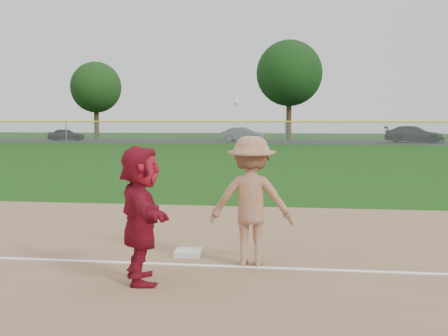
# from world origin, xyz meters

# --- Properties ---
(ground) EXTENTS (160.00, 160.00, 0.00)m
(ground) POSITION_xyz_m (0.00, 0.00, 0.00)
(ground) COLOR #14400C
(ground) RESTS_ON ground
(foul_line) EXTENTS (60.00, 0.10, 0.01)m
(foul_line) POSITION_xyz_m (0.00, -0.80, 0.03)
(foul_line) COLOR white
(foul_line) RESTS_ON infield_dirt
(parking_asphalt) EXTENTS (120.00, 10.00, 0.01)m
(parking_asphalt) POSITION_xyz_m (0.00, 46.00, 0.01)
(parking_asphalt) COLOR black
(parking_asphalt) RESTS_ON ground
(first_base) EXTENTS (0.44, 0.44, 0.09)m
(first_base) POSITION_xyz_m (-0.34, -0.21, 0.07)
(first_base) COLOR silver
(first_base) RESTS_ON infield_dirt
(base_runner) EXTENTS (1.15, 1.80, 1.86)m
(base_runner) POSITION_xyz_m (-0.68, -1.74, 0.95)
(base_runner) COLOR maroon
(base_runner) RESTS_ON infield_dirt
(car_left) EXTENTS (3.84, 2.05, 1.24)m
(car_left) POSITION_xyz_m (-22.63, 46.00, 0.63)
(car_left) COLOR black
(car_left) RESTS_ON parking_asphalt
(car_mid) EXTENTS (4.42, 2.25, 1.39)m
(car_mid) POSITION_xyz_m (-4.31, 46.05, 0.71)
(car_mid) COLOR #5B5E63
(car_mid) RESTS_ON parking_asphalt
(car_right) EXTENTS (5.70, 3.07, 1.57)m
(car_right) POSITION_xyz_m (11.84, 45.75, 0.80)
(car_right) COLOR black
(car_right) RESTS_ON parking_asphalt
(first_base_play) EXTENTS (1.27, 0.74, 2.50)m
(first_base_play) POSITION_xyz_m (0.71, -0.62, 1.00)
(first_base_play) COLOR gray
(first_base_play) RESTS_ON infield_dirt
(outfield_fence) EXTENTS (110.00, 0.12, 110.00)m
(outfield_fence) POSITION_xyz_m (0.00, 40.00, 1.96)
(outfield_fence) COLOR #999EA0
(outfield_fence) RESTS_ON ground
(tree_1) EXTENTS (5.80, 5.80, 8.75)m
(tree_1) POSITION_xyz_m (-22.00, 53.00, 5.83)
(tree_1) COLOR #342413
(tree_1) RESTS_ON ground
(tree_2) EXTENTS (7.00, 7.00, 10.58)m
(tree_2) POSITION_xyz_m (0.00, 51.50, 7.06)
(tree_2) COLOR #362413
(tree_2) RESTS_ON ground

